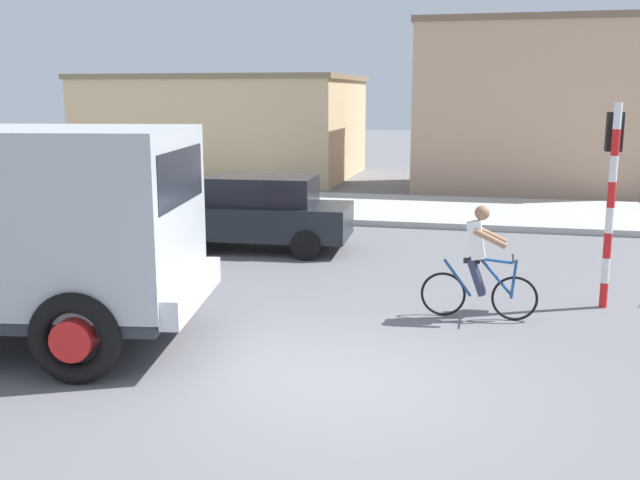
% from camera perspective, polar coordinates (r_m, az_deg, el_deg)
% --- Properties ---
extents(ground_plane, '(120.00, 120.00, 0.00)m').
position_cam_1_polar(ground_plane, '(8.63, 1.99, -11.34)').
color(ground_plane, slate).
extents(sidewalk_far, '(80.00, 5.00, 0.16)m').
position_cam_1_polar(sidewalk_far, '(20.89, 8.83, 2.29)').
color(sidewalk_far, '#ADADA8').
rests_on(sidewalk_far, ground).
extents(cyclist, '(1.73, 0.50, 1.72)m').
position_cam_1_polar(cyclist, '(11.12, 12.30, -1.71)').
color(cyclist, black).
rests_on(cyclist, ground).
extents(traffic_light_pole, '(0.24, 0.43, 3.20)m').
position_cam_1_polar(traffic_light_pole, '(12.16, 21.83, 4.60)').
color(traffic_light_pole, red).
rests_on(traffic_light_pole, ground).
extents(car_red_near, '(4.09, 2.05, 1.60)m').
position_cam_1_polar(car_red_near, '(15.80, -4.81, 2.17)').
color(car_red_near, '#1E2328').
rests_on(car_red_near, ground).
extents(building_corner_left, '(10.28, 7.70, 4.03)m').
position_cam_1_polar(building_corner_left, '(30.40, -7.18, 8.82)').
color(building_corner_left, '#D1B284').
rests_on(building_corner_left, ground).
extents(building_mid_block, '(7.73, 5.14, 5.74)m').
position_cam_1_polar(building_mid_block, '(26.46, 16.06, 9.96)').
color(building_mid_block, tan).
rests_on(building_mid_block, ground).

